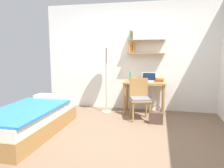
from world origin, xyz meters
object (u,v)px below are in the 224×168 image
object	(u,v)px
desk	(144,88)
laptop	(149,79)
standing_lamp	(106,46)
water_bottle	(131,77)
handbag	(156,117)
desk_chair	(140,97)
book_stack	(160,80)
bed	(30,120)

from	to	relation	value
desk	laptop	world-z (taller)	laptop
standing_lamp	laptop	world-z (taller)	standing_lamp
water_bottle	handbag	bearing A→B (deg)	-48.05
desk_chair	book_stack	world-z (taller)	desk_chair
bed	laptop	xyz separation A→B (m)	(1.97, 1.80, 0.56)
book_stack	desk	bearing A→B (deg)	176.36
book_stack	handbag	distance (m)	0.97
water_bottle	desk_chair	bearing A→B (deg)	-59.49
standing_lamp	book_stack	world-z (taller)	standing_lamp
bed	handbag	world-z (taller)	bed
bed	book_stack	world-z (taller)	book_stack
laptop	handbag	size ratio (longest dim) A/B	0.88
desk	handbag	size ratio (longest dim) A/B	2.52
desk	standing_lamp	world-z (taller)	standing_lamp
desk_chair	handbag	xyz separation A→B (m)	(0.36, -0.25, -0.35)
handbag	desk	bearing A→B (deg)	111.86
desk_chair	laptop	xyz separation A→B (m)	(0.16, 0.56, 0.32)
laptop	book_stack	bearing A→B (deg)	-21.51
desk	bed	bearing A→B (deg)	-137.38
desk	book_stack	distance (m)	0.40
laptop	desk_chair	bearing A→B (deg)	-105.96
water_bottle	laptop	bearing A→B (deg)	16.97
book_stack	desk_chair	bearing A→B (deg)	-131.83
water_bottle	book_stack	xyz separation A→B (m)	(0.66, 0.03, -0.06)
desk_chair	laptop	world-z (taller)	laptop
desk	water_bottle	distance (m)	0.42
standing_lamp	book_stack	distance (m)	1.45
desk_chair	desk	bearing A→B (deg)	82.18
water_bottle	handbag	world-z (taller)	water_bottle
desk_chair	standing_lamp	bearing A→B (deg)	157.70
laptop	bed	bearing A→B (deg)	-137.52
bed	book_stack	bearing A→B (deg)	37.52
laptop	water_bottle	size ratio (longest dim) A/B	1.43
desk	handbag	world-z (taller)	desk
bed	handbag	xyz separation A→B (m)	(2.17, 1.00, -0.11)
laptop	book_stack	world-z (taller)	laptop
desk	laptop	distance (m)	0.24
desk_chair	handbag	size ratio (longest dim) A/B	2.27
bed	handbag	distance (m)	2.39
desk_chair	water_bottle	world-z (taller)	water_bottle
standing_lamp	handbag	world-z (taller)	standing_lamp
standing_lamp	water_bottle	world-z (taller)	standing_lamp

